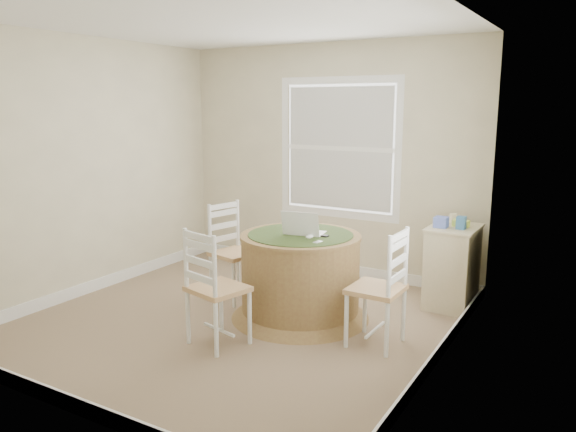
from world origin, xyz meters
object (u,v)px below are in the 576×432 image
Objects in this scene: laptop at (304,231)px; chair_right at (376,288)px; round_table at (300,272)px; corner_chest at (452,266)px; chair_near at (218,288)px; chair_left at (236,253)px.

chair_right is at bearing 152.79° from laptop.
corner_chest is at bearing 49.73° from round_table.
chair_near is 1.00× the size of chair_right.
chair_left reaches higher than corner_chest.
chair_left is (-0.80, 0.11, 0.05)m from round_table.
chair_right reaches higher than corner_chest.
chair_left is 1.00× the size of chair_right.
laptop is (0.31, 0.87, 0.34)m from chair_near.
chair_near is (0.51, -0.97, 0.00)m from chair_left.
corner_chest is at bearing -52.37° from chair_left.
chair_near is 0.99m from laptop.
chair_left is 1.09m from chair_near.
chair_left is at bearing -100.30° from chair_right.
chair_near is 1.28m from chair_right.
chair_left is at bearing -48.00° from chair_near.
chair_left is 1.00× the size of chair_near.
round_table is at bearing 24.50° from laptop.
corner_chest is (0.30, 1.21, -0.08)m from chair_right.
laptop is at bearing 43.37° from round_table.
chair_left and chair_right have the same top height.
chair_right is (0.82, -0.22, 0.05)m from round_table.
chair_left is at bearing -154.40° from corner_chest.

